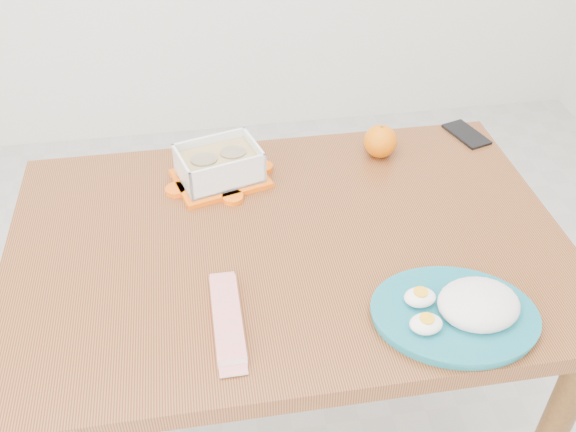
{
  "coord_description": "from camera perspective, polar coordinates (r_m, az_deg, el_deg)",
  "views": [
    {
      "loc": [
        -0.08,
        -0.91,
        1.61
      ],
      "look_at": [
        0.08,
        0.06,
        0.81
      ],
      "focal_mm": 40.0,
      "sensor_mm": 36.0,
      "label": 1
    }
  ],
  "objects": [
    {
      "name": "orange_fruit",
      "position": [
        1.54,
        8.22,
        6.6
      ],
      "size": [
        0.08,
        0.08,
        0.08
      ],
      "primitive_type": "sphere",
      "color": "orange",
      "rests_on": "dining_table"
    },
    {
      "name": "food_container",
      "position": [
        1.44,
        -6.12,
        4.49
      ],
      "size": [
        0.23,
        0.2,
        0.08
      ],
      "rotation": [
        0.0,
        0.0,
        0.27
      ],
      "color": "#FF6007",
      "rests_on": "dining_table"
    },
    {
      "name": "dining_table",
      "position": [
        1.37,
        -0.0,
        -5.41
      ],
      "size": [
        1.13,
        0.75,
        0.75
      ],
      "rotation": [
        0.0,
        0.0,
        0.0
      ],
      "color": "brown",
      "rests_on": "ground"
    },
    {
      "name": "candy_bar",
      "position": [
        1.14,
        -5.41,
        -9.08
      ],
      "size": [
        0.05,
        0.2,
        0.02
      ],
      "primitive_type": "cube",
      "rotation": [
        0.0,
        0.0,
        1.57
      ],
      "color": "red",
      "rests_on": "dining_table"
    },
    {
      "name": "rice_plate",
      "position": [
        1.17,
        15.26,
        -7.95
      ],
      "size": [
        0.35,
        0.35,
        0.08
      ],
      "rotation": [
        0.0,
        0.0,
        -0.24
      ],
      "color": "#166C7C",
      "rests_on": "dining_table"
    },
    {
      "name": "smartphone",
      "position": [
        1.68,
        15.57,
        7.02
      ],
      "size": [
        0.09,
        0.14,
        0.01
      ],
      "primitive_type": "cube",
      "rotation": [
        0.0,
        0.0,
        0.3
      ],
      "color": "black",
      "rests_on": "dining_table"
    }
  ]
}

